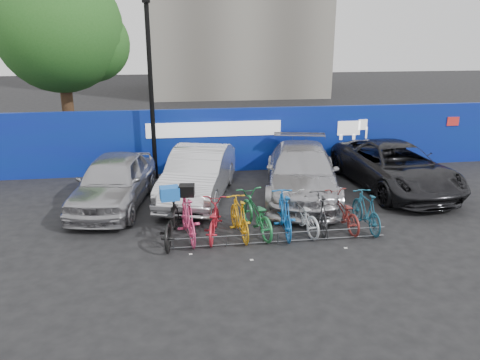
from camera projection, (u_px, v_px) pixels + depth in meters
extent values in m
plane|color=black|center=(273.00, 234.00, 12.33)|extent=(100.00, 100.00, 0.00)
cube|color=navy|center=(241.00, 140.00, 17.63)|extent=(22.00, 0.15, 2.40)
cube|color=white|center=(214.00, 129.00, 17.27)|extent=(5.00, 0.02, 0.55)
cube|color=white|center=(349.00, 128.00, 17.99)|extent=(1.20, 0.02, 0.90)
cube|color=red|center=(453.00, 121.00, 18.52)|extent=(0.50, 0.02, 0.35)
cylinder|color=#382314|center=(68.00, 107.00, 20.23)|extent=(0.50, 0.50, 4.00)
sphere|color=#21581B|center=(59.00, 29.00, 19.26)|extent=(5.20, 5.20, 5.20)
sphere|color=#21581B|center=(92.00, 44.00, 19.89)|extent=(3.20, 3.20, 3.20)
cylinder|color=black|center=(151.00, 95.00, 16.09)|extent=(0.16, 0.16, 6.00)
cube|color=black|center=(146.00, 1.00, 15.17)|extent=(0.25, 0.50, 0.12)
cylinder|color=#595B60|center=(278.00, 233.00, 11.68)|extent=(5.60, 0.03, 0.03)
cylinder|color=#595B60|center=(278.00, 242.00, 11.75)|extent=(5.60, 0.03, 0.03)
cylinder|color=#595B60|center=(173.00, 245.00, 11.38)|extent=(0.03, 0.03, 0.28)
cylinder|color=#595B60|center=(226.00, 241.00, 11.55)|extent=(0.03, 0.03, 0.28)
cylinder|color=#595B60|center=(278.00, 238.00, 11.72)|extent=(0.03, 0.03, 0.28)
cylinder|color=#595B60|center=(328.00, 235.00, 11.90)|extent=(0.03, 0.03, 0.28)
cylinder|color=#595B60|center=(376.00, 232.00, 12.07)|extent=(0.03, 0.03, 0.28)
imported|color=#A9A8AD|center=(114.00, 181.00, 14.06)|extent=(2.63, 4.90, 1.59)
imported|color=silver|center=(198.00, 174.00, 14.78)|extent=(2.91, 5.09, 1.59)
imported|color=#AEAEB3|center=(302.00, 172.00, 14.96)|extent=(3.39, 5.85, 1.59)
imported|color=black|center=(395.00, 167.00, 15.65)|extent=(2.93, 5.72, 1.54)
imported|color=black|center=(171.00, 220.00, 11.79)|extent=(1.00, 2.17, 1.10)
imported|color=#D83C6D|center=(188.00, 217.00, 11.86)|extent=(0.82, 2.01, 1.17)
imported|color=#B71F2D|center=(213.00, 219.00, 12.03)|extent=(0.94, 1.88, 0.95)
imported|color=orange|center=(239.00, 217.00, 12.03)|extent=(0.71, 1.80, 1.06)
imported|color=#21763F|center=(256.00, 214.00, 12.25)|extent=(1.12, 2.14, 1.07)
imported|color=#145CB0|center=(284.00, 213.00, 12.18)|extent=(0.62, 1.93, 1.14)
imported|color=#B9BDC1|center=(301.00, 213.00, 12.38)|extent=(1.04, 1.97, 0.98)
imported|color=#28292B|center=(320.00, 212.00, 12.45)|extent=(0.65, 1.74, 1.03)
imported|color=maroon|center=(343.00, 211.00, 12.57)|extent=(0.86, 1.89, 0.96)
imported|color=#1B536C|center=(366.00, 211.00, 12.47)|extent=(0.57, 1.77, 1.05)
cube|color=blue|center=(170.00, 193.00, 11.57)|extent=(0.51, 0.42, 0.33)
cube|color=black|center=(187.00, 190.00, 11.64)|extent=(0.42, 0.38, 0.28)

